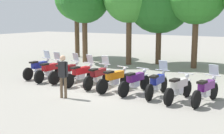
# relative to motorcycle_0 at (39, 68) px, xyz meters

# --- Properties ---
(ground_plane) EXTENTS (80.00, 80.00, 0.00)m
(ground_plane) POSITION_rel_motorcycle_0_xyz_m (4.33, -0.38, -0.52)
(ground_plane) COLOR gray
(motorcycle_0) EXTENTS (0.62, 2.19, 1.37)m
(motorcycle_0) POSITION_rel_motorcycle_0_xyz_m (0.00, 0.00, 0.00)
(motorcycle_0) COLOR black
(motorcycle_0) RESTS_ON ground_plane
(motorcycle_1) EXTENTS (0.62, 2.19, 1.37)m
(motorcycle_1) POSITION_rel_motorcycle_0_xyz_m (0.96, -0.26, 0.00)
(motorcycle_1) COLOR black
(motorcycle_1) RESTS_ON ground_plane
(motorcycle_2) EXTENTS (0.69, 2.18, 1.37)m
(motorcycle_2) POSITION_rel_motorcycle_0_xyz_m (1.93, -0.12, 0.00)
(motorcycle_2) COLOR black
(motorcycle_2) RESTS_ON ground_plane
(motorcycle_3) EXTENTS (0.67, 2.18, 1.37)m
(motorcycle_3) POSITION_rel_motorcycle_0_xyz_m (2.89, -0.27, 0.00)
(motorcycle_3) COLOR black
(motorcycle_3) RESTS_ON ground_plane
(motorcycle_4) EXTENTS (0.62, 2.19, 1.37)m
(motorcycle_4) POSITION_rel_motorcycle_0_xyz_m (3.84, -0.27, 0.00)
(motorcycle_4) COLOR black
(motorcycle_4) RESTS_ON ground_plane
(motorcycle_5) EXTENTS (0.71, 2.18, 0.99)m
(motorcycle_5) POSITION_rel_motorcycle_0_xyz_m (4.81, -0.48, -0.01)
(motorcycle_5) COLOR black
(motorcycle_5) RESTS_ON ground_plane
(motorcycle_6) EXTENTS (0.67, 2.18, 0.99)m
(motorcycle_6) POSITION_rel_motorcycle_0_xyz_m (5.77, -0.44, -0.01)
(motorcycle_6) COLOR black
(motorcycle_6) RESTS_ON ground_plane
(motorcycle_7) EXTENTS (0.62, 2.19, 1.37)m
(motorcycle_7) POSITION_rel_motorcycle_0_xyz_m (6.73, -0.39, 0.00)
(motorcycle_7) COLOR black
(motorcycle_7) RESTS_ON ground_plane
(motorcycle_8) EXTENTS (0.67, 2.18, 0.99)m
(motorcycle_8) POSITION_rel_motorcycle_0_xyz_m (7.69, -0.64, -0.01)
(motorcycle_8) COLOR black
(motorcycle_8) RESTS_ON ground_plane
(motorcycle_9) EXTENTS (0.71, 2.18, 1.37)m
(motorcycle_9) POSITION_rel_motorcycle_0_xyz_m (8.66, -0.48, 0.00)
(motorcycle_9) COLOR black
(motorcycle_9) RESTS_ON ground_plane
(person_0) EXTENTS (0.41, 0.28, 1.69)m
(person_0) POSITION_rel_motorcycle_0_xyz_m (3.70, -2.53, 0.47)
(person_0) COLOR brown
(person_0) RESTS_ON ground_plane
(tree_3) EXTENTS (4.34, 4.34, 6.39)m
(tree_3) POSITION_rel_motorcycle_0_xyz_m (3.60, 7.50, 3.69)
(tree_3) COLOR brown
(tree_3) RESTS_ON ground_plane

